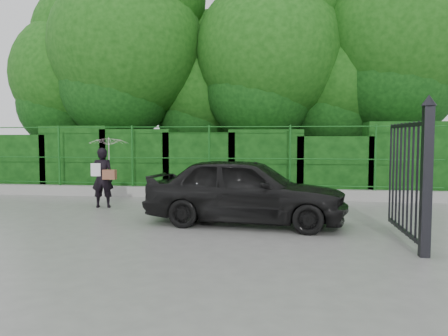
# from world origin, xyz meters

# --- Properties ---
(ground) EXTENTS (80.00, 80.00, 0.00)m
(ground) POSITION_xyz_m (0.00, 0.00, 0.00)
(ground) COLOR gray
(kerb) EXTENTS (14.00, 0.25, 0.30)m
(kerb) POSITION_xyz_m (0.00, 4.50, 0.15)
(kerb) COLOR #9E9E99
(kerb) RESTS_ON ground
(fence) EXTENTS (14.13, 0.06, 1.80)m
(fence) POSITION_xyz_m (0.22, 4.50, 1.20)
(fence) COLOR #165618
(fence) RESTS_ON kerb
(hedge) EXTENTS (14.20, 1.20, 2.20)m
(hedge) POSITION_xyz_m (0.06, 5.50, 0.99)
(hedge) COLOR black
(hedge) RESTS_ON ground
(trees) EXTENTS (17.10, 6.15, 8.08)m
(trees) POSITION_xyz_m (1.14, 7.74, 4.62)
(trees) COLOR black
(trees) RESTS_ON ground
(gate) EXTENTS (0.22, 2.33, 2.36)m
(gate) POSITION_xyz_m (4.60, -0.72, 1.19)
(gate) COLOR black
(gate) RESTS_ON ground
(woman) EXTENTS (0.96, 0.98, 1.77)m
(woman) POSITION_xyz_m (-1.83, 2.49, 1.17)
(woman) COLOR black
(woman) RESTS_ON ground
(car) EXTENTS (4.17, 2.08, 1.37)m
(car) POSITION_xyz_m (1.79, 0.88, 0.68)
(car) COLOR black
(car) RESTS_ON ground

